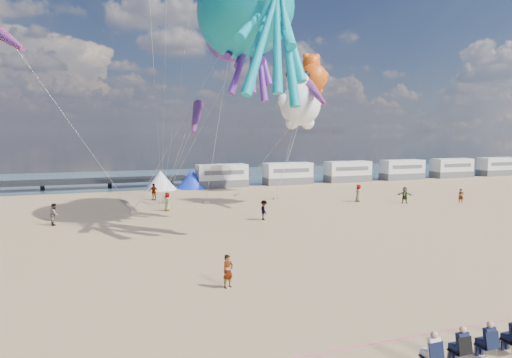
{
  "coord_description": "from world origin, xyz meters",
  "views": [
    {
      "loc": [
        -9.79,
        -17.88,
        7.36
      ],
      "look_at": [
        -1.3,
        6.0,
        4.7
      ],
      "focal_mm": 32.0,
      "sensor_mm": 36.0,
      "label": 1
    }
  ],
  "objects_px": {
    "spectator_row": "(486,339)",
    "windsock_left": "(11,41)",
    "motorhome_5": "(497,166)",
    "beachgoer_0": "(167,202)",
    "sandbag_d": "(238,195)",
    "motorhome_4": "(452,168)",
    "beachgoer_1": "(54,214)",
    "kite_octopus_purple": "(232,34)",
    "tent_blue": "(192,179)",
    "windsock_mid": "(316,94)",
    "beachgoer_4": "(405,195)",
    "standing_person": "(228,271)",
    "motorhome_3": "(402,170)",
    "beachgoer_6": "(358,193)",
    "sandbag_c": "(276,198)",
    "kite_teddy_orange": "(313,78)",
    "windsock_right": "(196,118)",
    "motorhome_0": "(222,176)",
    "beachgoer_2": "(264,210)",
    "tent_white": "(161,180)",
    "kite_octopus_teal": "(244,11)",
    "beachgoer_3": "(154,192)",
    "sandbag_a": "(133,212)",
    "motorhome_1": "(288,174)",
    "sandbag_b": "(206,202)",
    "sandbag_e": "(162,203)",
    "beachgoer_5": "(461,196)",
    "motorhome_2": "(348,172)",
    "kite_panda": "(300,105)"
  },
  "relations": [
    {
      "from": "beachgoer_6",
      "to": "windsock_right",
      "type": "xyz_separation_m",
      "value": [
        -18.09,
        -4.44,
        7.52
      ]
    },
    {
      "from": "motorhome_5",
      "to": "beachgoer_6",
      "type": "relative_size",
      "value": 3.61
    },
    {
      "from": "beachgoer_1",
      "to": "kite_octopus_purple",
      "type": "distance_m",
      "value": 21.88
    },
    {
      "from": "kite_octopus_purple",
      "to": "spectator_row",
      "type": "bearing_deg",
      "value": -72.55
    },
    {
      "from": "motorhome_2",
      "to": "beachgoer_5",
      "type": "height_order",
      "value": "motorhome_2"
    },
    {
      "from": "motorhome_5",
      "to": "sandbag_d",
      "type": "height_order",
      "value": "motorhome_5"
    },
    {
      "from": "motorhome_3",
      "to": "sandbag_b",
      "type": "height_order",
      "value": "motorhome_3"
    },
    {
      "from": "motorhome_3",
      "to": "standing_person",
      "type": "bearing_deg",
      "value": -135.58
    },
    {
      "from": "spectator_row",
      "to": "kite_teddy_orange",
      "type": "height_order",
      "value": "kite_teddy_orange"
    },
    {
      "from": "tent_blue",
      "to": "kite_octopus_purple",
      "type": "xyz_separation_m",
      "value": [
        0.53,
        -16.79,
        14.97
      ]
    },
    {
      "from": "kite_octopus_purple",
      "to": "beachgoer_6",
      "type": "bearing_deg",
      "value": 17.72
    },
    {
      "from": "tent_white",
      "to": "kite_octopus_teal",
      "type": "distance_m",
      "value": 27.4
    },
    {
      "from": "tent_blue",
      "to": "kite_teddy_orange",
      "type": "height_order",
      "value": "kite_teddy_orange"
    },
    {
      "from": "beachgoer_1",
      "to": "sandbag_c",
      "type": "height_order",
      "value": "beachgoer_1"
    },
    {
      "from": "motorhome_0",
      "to": "beachgoer_2",
      "type": "xyz_separation_m",
      "value": [
        -2.65,
        -22.89,
        -0.67
      ]
    },
    {
      "from": "standing_person",
      "to": "tent_white",
      "type": "bearing_deg",
      "value": 64.2
    },
    {
      "from": "motorhome_5",
      "to": "beachgoer_6",
      "type": "height_order",
      "value": "motorhome_5"
    },
    {
      "from": "sandbag_e",
      "to": "windsock_mid",
      "type": "bearing_deg",
      "value": -29.3
    },
    {
      "from": "sandbag_b",
      "to": "kite_teddy_orange",
      "type": "relative_size",
      "value": 0.09
    },
    {
      "from": "motorhome_4",
      "to": "sandbag_d",
      "type": "distance_m",
      "value": 39.33
    },
    {
      "from": "standing_person",
      "to": "windsock_left",
      "type": "bearing_deg",
      "value": 95.21
    },
    {
      "from": "sandbag_a",
      "to": "windsock_right",
      "type": "xyz_separation_m",
      "value": [
        4.68,
        -5.56,
        8.32
      ]
    },
    {
      "from": "beachgoer_5",
      "to": "kite_octopus_teal",
      "type": "distance_m",
      "value": 28.64
    },
    {
      "from": "sandbag_b",
      "to": "windsock_mid",
      "type": "xyz_separation_m",
      "value": [
        9.08,
        -6.79,
        10.73
      ]
    },
    {
      "from": "kite_octopus_purple",
      "to": "kite_panda",
      "type": "height_order",
      "value": "kite_octopus_purple"
    },
    {
      "from": "sandbag_d",
      "to": "motorhome_1",
      "type": "bearing_deg",
      "value": 39.95
    },
    {
      "from": "windsock_mid",
      "to": "beachgoer_4",
      "type": "bearing_deg",
      "value": 6.05
    },
    {
      "from": "windsock_mid",
      "to": "motorhome_4",
      "type": "bearing_deg",
      "value": 37.85
    },
    {
      "from": "motorhome_4",
      "to": "motorhome_0",
      "type": "bearing_deg",
      "value": 180.0
    },
    {
      "from": "motorhome_0",
      "to": "sandbag_e",
      "type": "height_order",
      "value": "motorhome_0"
    },
    {
      "from": "beachgoer_1",
      "to": "windsock_right",
      "type": "distance_m",
      "value": 13.46
    },
    {
      "from": "motorhome_3",
      "to": "beachgoer_2",
      "type": "height_order",
      "value": "motorhome_3"
    },
    {
      "from": "sandbag_d",
      "to": "kite_panda",
      "type": "relative_size",
      "value": 0.07
    },
    {
      "from": "motorhome_0",
      "to": "sandbag_c",
      "type": "bearing_deg",
      "value": -78.43
    },
    {
      "from": "motorhome_3",
      "to": "sandbag_e",
      "type": "relative_size",
      "value": 13.2
    },
    {
      "from": "kite_teddy_orange",
      "to": "beachgoer_3",
      "type": "bearing_deg",
      "value": -168.84
    },
    {
      "from": "motorhome_4",
      "to": "windsock_mid",
      "type": "distance_m",
      "value": 40.07
    },
    {
      "from": "motorhome_3",
      "to": "standing_person",
      "type": "relative_size",
      "value": 4.15
    },
    {
      "from": "motorhome_1",
      "to": "kite_panda",
      "type": "relative_size",
      "value": 0.96
    },
    {
      "from": "motorhome_0",
      "to": "sandbag_d",
      "type": "xyz_separation_m",
      "value": [
        -0.42,
        -8.31,
        -1.39
      ]
    },
    {
      "from": "standing_person",
      "to": "beachgoer_1",
      "type": "height_order",
      "value": "beachgoer_1"
    },
    {
      "from": "windsock_right",
      "to": "motorhome_0",
      "type": "bearing_deg",
      "value": 87.7
    },
    {
      "from": "sandbag_d",
      "to": "spectator_row",
      "type": "bearing_deg",
      "value": -95.32
    },
    {
      "from": "motorhome_5",
      "to": "beachgoer_0",
      "type": "xyz_separation_m",
      "value": [
        -57.04,
        -15.79,
        -0.63
      ]
    },
    {
      "from": "spectator_row",
      "to": "windsock_left",
      "type": "bearing_deg",
      "value": 119.44
    },
    {
      "from": "motorhome_2",
      "to": "motorhome_4",
      "type": "bearing_deg",
      "value": 0.0
    },
    {
      "from": "motorhome_0",
      "to": "sandbag_d",
      "type": "height_order",
      "value": "motorhome_0"
    },
    {
      "from": "beachgoer_6",
      "to": "tent_blue",
      "type": "bearing_deg",
      "value": -112.78
    },
    {
      "from": "beachgoer_4",
      "to": "beachgoer_5",
      "type": "distance_m",
      "value": 5.83
    },
    {
      "from": "motorhome_2",
      "to": "beachgoer_4",
      "type": "distance_m",
      "value": 20.14
    }
  ]
}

